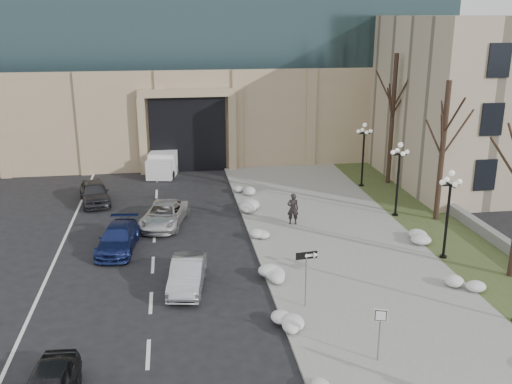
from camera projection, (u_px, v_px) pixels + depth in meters
sidewalk at (344, 252)px, 30.12m from camera, size 9.00×40.00×0.12m
curb at (261, 257)px, 29.48m from camera, size 0.30×40.00×0.14m
grass_strip at (460, 245)px, 31.05m from camera, size 4.00×40.00×0.10m
stone_wall at (476, 225)px, 33.13m from camera, size 0.50×30.00×0.70m
car_b at (187, 274)px, 26.13m from camera, size 2.04×4.31×1.36m
car_c at (118, 238)px, 30.37m from camera, size 2.36×4.72×1.32m
car_d at (164, 215)px, 33.97m from camera, size 3.28×5.20×1.34m
car_e at (94, 192)px, 37.94m from camera, size 2.63×4.66×1.49m
pedestrian at (293, 209)px, 33.74m from camera, size 0.73×0.51×1.90m
box_truck at (165, 161)px, 45.42m from camera, size 2.94×6.03×1.83m
one_way_sign at (310, 262)px, 23.83m from camera, size 0.99×0.28×2.64m
keep_sign at (380, 324)px, 20.15m from camera, size 0.46×0.18×2.18m
snow_clump_c at (291, 323)px, 22.76m from camera, size 1.10×1.60×0.36m
snow_clump_d at (274, 274)px, 27.03m from camera, size 1.10×1.60×0.36m
snow_clump_e at (257, 237)px, 31.53m from camera, size 1.10×1.60×0.36m
snow_clump_f at (246, 209)px, 36.14m from camera, size 1.10×1.60×0.36m
snow_clump_g at (244, 191)px, 39.80m from camera, size 1.10×1.60×0.36m
snow_clump_i at (463, 284)px, 26.04m from camera, size 1.10×1.60×0.36m
snow_clump_j at (415, 237)px, 31.46m from camera, size 1.10×1.60×0.36m
lamppost_b at (449, 203)px, 28.49m from camera, size 1.18×1.18×4.76m
lamppost_c at (399, 169)px, 34.63m from camera, size 1.18×1.18×4.76m
lamppost_d at (364, 146)px, 40.76m from camera, size 1.18×1.18×4.76m
tree_mid at (444, 132)px, 33.27m from camera, size 3.20×3.20×8.50m
tree_far at (393, 101)px, 40.63m from camera, size 3.20×3.20×9.50m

